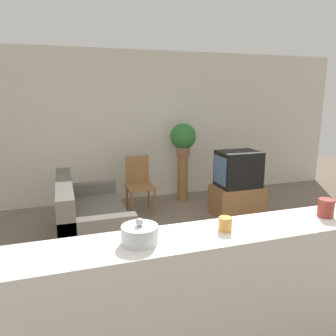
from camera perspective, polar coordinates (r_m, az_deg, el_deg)
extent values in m
plane|color=#756656|center=(3.30, 3.51, -23.13)|extent=(14.00, 14.00, 0.00)
cube|color=beige|center=(6.02, -8.48, 7.03)|extent=(9.00, 0.06, 2.70)
cube|color=#605B51|center=(4.56, -12.93, -9.70)|extent=(0.87, 1.65, 0.44)
cube|color=#605B51|center=(4.40, -17.53, -4.85)|extent=(0.20, 1.65, 0.42)
cube|color=#605B51|center=(3.84, -11.90, -12.66)|extent=(0.87, 0.16, 0.61)
cube|color=#605B51|center=(5.22, -13.76, -5.83)|extent=(0.87, 0.16, 0.61)
cube|color=olive|center=(5.50, 11.90, -5.48)|extent=(0.80, 0.52, 0.48)
cube|color=black|center=(5.36, 12.15, -0.14)|extent=(0.64, 0.50, 0.57)
cube|color=#4C6B93|center=(5.21, 9.05, -0.39)|extent=(0.02, 0.41, 0.45)
cube|color=olive|center=(5.40, -4.84, -3.32)|extent=(0.44, 0.44, 0.04)
cube|color=olive|center=(5.52, -5.38, -0.24)|extent=(0.40, 0.04, 0.47)
cylinder|color=olive|center=(5.25, -6.34, -6.48)|extent=(0.04, 0.04, 0.43)
cylinder|color=olive|center=(5.34, -2.32, -6.09)|extent=(0.04, 0.04, 0.43)
cylinder|color=olive|center=(5.61, -7.15, -5.25)|extent=(0.04, 0.04, 0.43)
cylinder|color=olive|center=(5.68, -3.37, -4.91)|extent=(0.04, 0.04, 0.43)
cylinder|color=olive|center=(6.06, 2.59, -1.68)|extent=(0.19, 0.19, 0.85)
cylinder|color=#8E5B3D|center=(5.96, 2.63, 2.95)|extent=(0.25, 0.25, 0.14)
sphere|color=#2D7033|center=(5.92, 2.66, 5.51)|extent=(0.46, 0.46, 0.46)
cube|color=white|center=(2.53, 9.41, -21.48)|extent=(2.94, 0.44, 1.03)
cylinder|color=silver|center=(2.07, -4.93, -11.43)|extent=(0.23, 0.23, 0.11)
sphere|color=silver|center=(2.04, -4.98, -9.35)|extent=(0.05, 0.05, 0.05)
cylinder|color=gold|center=(2.27, 10.03, -9.57)|extent=(0.09, 0.09, 0.10)
cylinder|color=#99382D|center=(2.74, 25.79, -6.28)|extent=(0.12, 0.12, 0.14)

